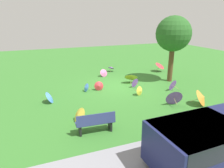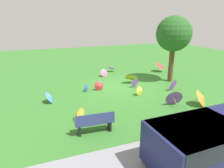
{
  "view_description": "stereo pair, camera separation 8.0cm",
  "coord_description": "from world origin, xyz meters",
  "px_view_note": "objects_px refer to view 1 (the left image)",
  "views": [
    {
      "loc": [
        5.43,
        12.5,
        4.58
      ],
      "look_at": [
        0.91,
        1.06,
        0.6
      ],
      "focal_mm": 33.41,
      "sensor_mm": 36.0,
      "label": 1
    },
    {
      "loc": [
        5.36,
        12.53,
        4.58
      ],
      "look_at": [
        0.91,
        1.06,
        0.6
      ],
      "focal_mm": 33.41,
      "sensor_mm": 36.0,
      "label": 2
    }
  ],
  "objects_px": {
    "shade_tree": "(173,34)",
    "parasol_orange_0": "(202,98)",
    "van_dark": "(215,139)",
    "parasol_blue_0": "(86,87)",
    "parasol_purple_0": "(174,97)",
    "parasol_yellow_1": "(131,76)",
    "park_bench": "(96,123)",
    "parasol_yellow_3": "(140,91)",
    "parasol_purple_2": "(134,83)",
    "parasol_pink_0": "(104,73)",
    "parasol_purple_3": "(172,85)",
    "parasol_yellow_4": "(79,116)",
    "parasol_purple_1": "(111,68)",
    "parasol_red_2": "(160,65)",
    "parasol_red_0": "(99,86)",
    "parasol_blue_1": "(50,97)"
  },
  "relations": [
    {
      "from": "parasol_purple_2",
      "to": "parasol_blue_1",
      "type": "xyz_separation_m",
      "value": [
        5.59,
        0.7,
        0.02
      ]
    },
    {
      "from": "shade_tree",
      "to": "parasol_red_2",
      "type": "bearing_deg",
      "value": -109.35
    },
    {
      "from": "van_dark",
      "to": "parasol_purple_0",
      "type": "xyz_separation_m",
      "value": [
        -1.79,
        -4.39,
        -0.45
      ]
    },
    {
      "from": "van_dark",
      "to": "parasol_purple_3",
      "type": "distance_m",
      "value": 7.17
    },
    {
      "from": "shade_tree",
      "to": "parasol_orange_0",
      "type": "distance_m",
      "value": 5.42
    },
    {
      "from": "parasol_purple_2",
      "to": "parasol_yellow_4",
      "type": "height_order",
      "value": "parasol_yellow_4"
    },
    {
      "from": "parasol_purple_0",
      "to": "parasol_blue_1",
      "type": "bearing_deg",
      "value": -24.23
    },
    {
      "from": "parasol_red_0",
      "to": "parasol_yellow_4",
      "type": "distance_m",
      "value": 4.39
    },
    {
      "from": "shade_tree",
      "to": "parasol_yellow_4",
      "type": "distance_m",
      "value": 9.21
    },
    {
      "from": "parasol_blue_0",
      "to": "parasol_yellow_3",
      "type": "height_order",
      "value": "parasol_yellow_3"
    },
    {
      "from": "shade_tree",
      "to": "parasol_blue_0",
      "type": "distance_m",
      "value": 7.15
    },
    {
      "from": "park_bench",
      "to": "parasol_blue_0",
      "type": "relative_size",
      "value": 2.7
    },
    {
      "from": "van_dark",
      "to": "parasol_orange_0",
      "type": "height_order",
      "value": "van_dark"
    },
    {
      "from": "parasol_orange_0",
      "to": "parasol_yellow_4",
      "type": "distance_m",
      "value": 6.66
    },
    {
      "from": "parasol_purple_1",
      "to": "parasol_yellow_4",
      "type": "height_order",
      "value": "parasol_yellow_4"
    },
    {
      "from": "van_dark",
      "to": "parasol_pink_0",
      "type": "height_order",
      "value": "van_dark"
    },
    {
      "from": "parasol_purple_1",
      "to": "parasol_red_2",
      "type": "relative_size",
      "value": 0.7
    },
    {
      "from": "park_bench",
      "to": "van_dark",
      "type": "bearing_deg",
      "value": 133.08
    },
    {
      "from": "parasol_purple_0",
      "to": "parasol_yellow_4",
      "type": "relative_size",
      "value": 1.22
    },
    {
      "from": "parasol_purple_1",
      "to": "parasol_yellow_4",
      "type": "bearing_deg",
      "value": 59.6
    },
    {
      "from": "parasol_purple_2",
      "to": "parasol_yellow_3",
      "type": "xyz_separation_m",
      "value": [
        0.4,
        1.55,
        -0.03
      ]
    },
    {
      "from": "parasol_purple_0",
      "to": "parasol_pink_0",
      "type": "height_order",
      "value": "parasol_purple_0"
    },
    {
      "from": "parasol_red_2",
      "to": "parasol_yellow_3",
      "type": "bearing_deg",
      "value": 45.26
    },
    {
      "from": "parasol_yellow_1",
      "to": "parasol_yellow_3",
      "type": "distance_m",
      "value": 2.55
    },
    {
      "from": "parasol_yellow_3",
      "to": "parasol_purple_2",
      "type": "bearing_deg",
      "value": -104.43
    },
    {
      "from": "shade_tree",
      "to": "parasol_purple_3",
      "type": "height_order",
      "value": "shade_tree"
    },
    {
      "from": "shade_tree",
      "to": "park_bench",
      "type": "bearing_deg",
      "value": 34.26
    },
    {
      "from": "parasol_purple_3",
      "to": "parasol_red_2",
      "type": "height_order",
      "value": "parasol_red_2"
    },
    {
      "from": "parasol_pink_0",
      "to": "parasol_yellow_4",
      "type": "xyz_separation_m",
      "value": [
        3.62,
        6.79,
        0.04
      ]
    },
    {
      "from": "park_bench",
      "to": "parasol_yellow_4",
      "type": "xyz_separation_m",
      "value": [
        0.46,
        -1.09,
        -0.11
      ]
    },
    {
      "from": "parasol_purple_0",
      "to": "parasol_purple_3",
      "type": "bearing_deg",
      "value": -125.17
    },
    {
      "from": "parasol_red_0",
      "to": "parasol_blue_0",
      "type": "distance_m",
      "value": 0.87
    },
    {
      "from": "parasol_blue_1",
      "to": "shade_tree",
      "type": "bearing_deg",
      "value": -173.4
    },
    {
      "from": "parasol_blue_0",
      "to": "parasol_pink_0",
      "type": "relative_size",
      "value": 0.85
    },
    {
      "from": "shade_tree",
      "to": "parasol_yellow_1",
      "type": "relative_size",
      "value": 3.89
    },
    {
      "from": "parasol_pink_0",
      "to": "parasol_red_2",
      "type": "xyz_separation_m",
      "value": [
        -5.07,
        0.29,
        0.26
      ]
    },
    {
      "from": "parasol_orange_0",
      "to": "parasol_red_2",
      "type": "height_order",
      "value": "parasol_orange_0"
    },
    {
      "from": "parasol_red_0",
      "to": "parasol_purple_1",
      "type": "relative_size",
      "value": 0.76
    },
    {
      "from": "parasol_orange_0",
      "to": "parasol_purple_1",
      "type": "relative_size",
      "value": 1.38
    },
    {
      "from": "park_bench",
      "to": "parasol_blue_0",
      "type": "bearing_deg",
      "value": -99.96
    },
    {
      "from": "parasol_red_2",
      "to": "parasol_blue_1",
      "type": "bearing_deg",
      "value": 20.61
    },
    {
      "from": "van_dark",
      "to": "parasol_blue_0",
      "type": "xyz_separation_m",
      "value": [
        2.1,
        -8.18,
        -0.63
      ]
    },
    {
      "from": "park_bench",
      "to": "parasol_purple_0",
      "type": "height_order",
      "value": "parasol_purple_0"
    },
    {
      "from": "park_bench",
      "to": "parasol_yellow_1",
      "type": "xyz_separation_m",
      "value": [
        -4.4,
        -5.59,
        0.03
      ]
    },
    {
      "from": "shade_tree",
      "to": "parasol_purple_3",
      "type": "relative_size",
      "value": 5.84
    },
    {
      "from": "park_bench",
      "to": "parasol_pink_0",
      "type": "relative_size",
      "value": 2.29
    },
    {
      "from": "parasol_purple_0",
      "to": "parasol_yellow_1",
      "type": "distance_m",
      "value": 4.4
    },
    {
      "from": "parasol_blue_0",
      "to": "parasol_yellow_4",
      "type": "height_order",
      "value": "parasol_yellow_4"
    },
    {
      "from": "parasol_red_2",
      "to": "parasol_purple_3",
      "type": "bearing_deg",
      "value": 64.98
    },
    {
      "from": "parasol_yellow_4",
      "to": "park_bench",
      "type": "bearing_deg",
      "value": 112.8
    }
  ]
}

